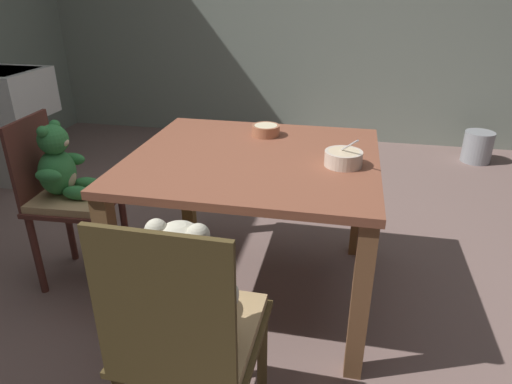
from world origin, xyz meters
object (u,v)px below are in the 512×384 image
(teddy_chair_near_left, at_px, (64,182))
(metal_pail, at_px, (478,147))
(teddy_chair_near_front, at_px, (187,312))
(porridge_bowl_terracotta_far_center, at_px, (265,130))
(sink_basin, at_px, (7,111))
(dining_table, at_px, (254,178))
(porridge_bowl_cream_near_right, at_px, (343,158))

(teddy_chair_near_left, xyz_separation_m, metal_pail, (2.42, 2.22, -0.41))
(teddy_chair_near_front, xyz_separation_m, porridge_bowl_terracotta_far_center, (0.01, 1.18, 0.18))
(teddy_chair_near_front, bearing_deg, sink_basin, 48.67)
(dining_table, bearing_deg, sink_basin, 154.49)
(porridge_bowl_terracotta_far_center, bearing_deg, metal_pail, 51.04)
(dining_table, distance_m, teddy_chair_near_left, 0.93)
(teddy_chair_near_left, distance_m, porridge_bowl_cream_near_right, 1.33)
(teddy_chair_near_front, bearing_deg, porridge_bowl_terracotta_far_center, 0.73)
(teddy_chair_near_front, xyz_separation_m, sink_basin, (-2.04, 1.86, -0.01))
(sink_basin, distance_m, metal_pail, 3.76)
(dining_table, height_order, teddy_chair_near_left, teddy_chair_near_left)
(dining_table, bearing_deg, teddy_chair_near_front, -90.52)
(dining_table, distance_m, sink_basin, 2.27)
(porridge_bowl_terracotta_far_center, bearing_deg, dining_table, -89.68)
(teddy_chair_near_front, relative_size, porridge_bowl_cream_near_right, 5.80)
(teddy_chair_near_left, relative_size, porridge_bowl_cream_near_right, 5.42)
(dining_table, relative_size, metal_pail, 4.14)
(metal_pail, bearing_deg, porridge_bowl_terracotta_far_center, -128.96)
(teddy_chair_near_left, bearing_deg, sink_basin, 133.98)
(dining_table, height_order, porridge_bowl_cream_near_right, porridge_bowl_cream_near_right)
(teddy_chair_near_left, height_order, metal_pail, teddy_chair_near_left)
(dining_table, distance_m, metal_pail, 2.67)
(dining_table, xyz_separation_m, metal_pail, (1.50, 2.15, -0.48))
(porridge_bowl_cream_near_right, distance_m, metal_pail, 2.54)
(sink_basin, height_order, metal_pail, sink_basin)
(porridge_bowl_cream_near_right, height_order, sink_basin, porridge_bowl_cream_near_right)
(porridge_bowl_terracotta_far_center, bearing_deg, teddy_chair_near_left, -158.38)
(porridge_bowl_terracotta_far_center, relative_size, sink_basin, 0.16)
(teddy_chair_near_front, relative_size, sink_basin, 1.08)
(porridge_bowl_cream_near_right, xyz_separation_m, sink_basin, (-2.44, 1.02, -0.20))
(porridge_bowl_terracotta_far_center, relative_size, metal_pail, 0.53)
(teddy_chair_near_left, height_order, porridge_bowl_cream_near_right, porridge_bowl_cream_near_right)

